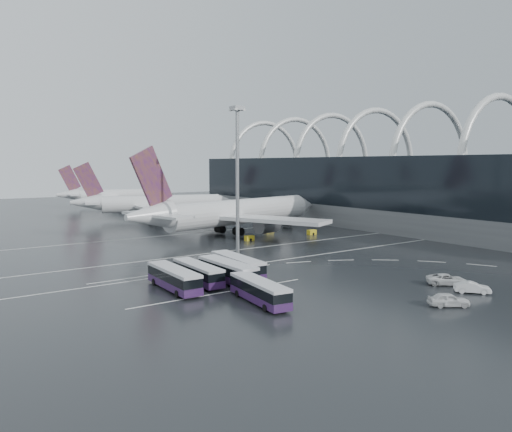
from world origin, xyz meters
TOP-DOWN VIEW (x-y plane):
  - ground at (0.00, 0.00)m, footprint 420.00×420.00m
  - terminal at (61.56, 19.84)m, footprint 42.00×160.00m
  - lane_marking_near at (0.00, -2.00)m, footprint 120.00×0.25m
  - lane_marking_mid at (0.00, 12.00)m, footprint 120.00×0.25m
  - lane_marking_far at (0.00, 40.00)m, footprint 120.00×0.25m
  - bus_bay_line_south at (-24.00, -16.00)m, footprint 28.00×0.25m
  - bus_bay_line_north at (-24.00, 0.00)m, footprint 28.00×0.25m
  - airliner_main at (8.47, 31.96)m, footprint 64.43×55.61m
  - airliner_gate_b at (7.85, 79.77)m, footprint 52.89×46.93m
  - airliner_gate_c at (14.29, 133.78)m, footprint 49.54×45.45m
  - bus_row_near_a at (-28.67, -10.63)m, footprint 3.42×13.00m
  - bus_row_near_b at (-23.95, -9.12)m, footprint 3.24×12.27m
  - bus_row_near_c at (-19.92, -11.14)m, footprint 3.25×13.13m
  - bus_row_near_d at (-16.49, -8.68)m, footprint 4.00×13.40m
  - bus_row_far_b at (-22.58, -23.22)m, footprint 4.22×12.35m
  - van_curve_a at (5.95, -31.68)m, footprint 6.24×6.04m
  - van_curve_b at (-3.93, -38.47)m, footprint 5.35×4.66m
  - van_curve_c at (4.63, -36.49)m, footprint 4.42×4.76m
  - floodlight_mast at (-6.23, 6.93)m, footprint 2.23×2.23m
  - gse_cart_belly_a at (24.94, 20.02)m, footprint 2.26×1.34m
  - gse_cart_belly_c at (6.39, 21.25)m, footprint 2.16×1.27m
  - gse_cart_belly_e at (20.74, 32.70)m, footprint 2.39×1.41m

SIDE VIEW (x-z plane):
  - ground at x=0.00m, z-range 0.00..0.00m
  - lane_marking_near at x=0.00m, z-range 0.00..0.01m
  - lane_marking_mid at x=0.00m, z-range 0.00..0.01m
  - lane_marking_far at x=0.00m, z-range 0.00..0.01m
  - bus_bay_line_south at x=-24.00m, z-range 0.00..0.01m
  - bus_bay_line_north at x=-24.00m, z-range 0.00..0.01m
  - gse_cart_belly_c at x=6.39m, z-range 0.00..1.18m
  - gse_cart_belly_a at x=24.94m, z-range 0.00..1.23m
  - gse_cart_belly_e at x=20.74m, z-range 0.00..1.30m
  - van_curve_c at x=4.63m, z-range 0.00..1.59m
  - van_curve_a at x=5.95m, z-range 0.00..1.65m
  - van_curve_b at x=-3.93m, z-range 0.00..1.74m
  - bus_row_far_b at x=-22.58m, z-range 0.15..3.13m
  - bus_row_near_b at x=-23.95m, z-range 0.15..3.15m
  - bus_row_near_a at x=-28.67m, z-range 0.16..3.33m
  - bus_row_near_c at x=-19.92m, z-range 0.16..3.39m
  - bus_row_near_d at x=-16.49m, z-range 0.16..3.41m
  - airliner_gate_c at x=14.29m, z-range -4.41..13.23m
  - airliner_gate_b at x=7.85m, z-range -4.67..14.03m
  - airliner_main at x=8.47m, z-range -5.47..16.46m
  - terminal at x=61.56m, z-range -6.58..28.32m
  - floodlight_mast at x=-6.23m, z-range 3.75..32.83m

